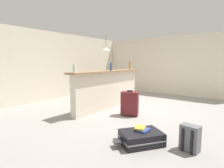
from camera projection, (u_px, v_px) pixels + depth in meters
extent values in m
cube|color=gray|center=(131.00, 108.00, 5.50)|extent=(13.00, 13.00, 0.05)
cube|color=silver|center=(67.00, 66.00, 7.19)|extent=(6.60, 0.10, 2.50)
cube|color=silver|center=(162.00, 65.00, 7.93)|extent=(0.10, 6.00, 2.50)
cube|color=silver|center=(109.00, 90.00, 5.45)|extent=(2.80, 0.20, 1.09)
cube|color=#93704C|center=(109.00, 71.00, 5.38)|extent=(2.96, 0.40, 0.05)
cylinder|color=silver|center=(74.00, 68.00, 4.42)|extent=(0.07, 0.07, 0.20)
cylinder|color=#284C89|center=(111.00, 67.00, 5.31)|extent=(0.06, 0.06, 0.24)
cylinder|color=#9E661E|center=(130.00, 65.00, 6.35)|extent=(0.06, 0.06, 0.27)
cube|color=#4C331E|center=(106.00, 78.00, 7.44)|extent=(1.10, 0.80, 0.04)
cylinder|color=#4C331E|center=(104.00, 89.00, 6.90)|extent=(0.06, 0.06, 0.70)
cylinder|color=#4C331E|center=(119.00, 87.00, 7.67)|extent=(0.06, 0.06, 0.70)
cylinder|color=#4C331E|center=(92.00, 88.00, 7.31)|extent=(0.06, 0.06, 0.70)
cylinder|color=#4C331E|center=(107.00, 85.00, 8.08)|extent=(0.06, 0.06, 0.70)
cube|color=#9E754C|center=(115.00, 87.00, 7.06)|extent=(0.43, 0.43, 0.04)
cube|color=#9E754C|center=(111.00, 80.00, 7.12)|extent=(0.40, 0.07, 0.48)
cylinder|color=#9E754C|center=(116.00, 93.00, 6.86)|extent=(0.04, 0.04, 0.41)
cylinder|color=#9E754C|center=(121.00, 92.00, 7.13)|extent=(0.04, 0.04, 0.41)
cylinder|color=#9E754C|center=(109.00, 92.00, 7.04)|extent=(0.04, 0.04, 0.41)
cylinder|color=#9E754C|center=(114.00, 91.00, 7.30)|extent=(0.04, 0.04, 0.41)
cube|color=#9E754C|center=(96.00, 84.00, 7.96)|extent=(0.45, 0.45, 0.04)
cube|color=#9E754C|center=(98.00, 78.00, 7.80)|extent=(0.40, 0.09, 0.48)
cylinder|color=#9E754C|center=(96.00, 88.00, 8.21)|extent=(0.04, 0.04, 0.41)
cylinder|color=#9E754C|center=(91.00, 89.00, 7.99)|extent=(0.04, 0.04, 0.41)
cylinder|color=#9E754C|center=(101.00, 89.00, 7.99)|extent=(0.04, 0.04, 0.41)
cylinder|color=#9E754C|center=(95.00, 90.00, 7.76)|extent=(0.04, 0.04, 0.41)
cylinder|color=black|center=(106.00, 41.00, 7.24)|extent=(0.01, 0.01, 0.53)
cone|color=white|center=(106.00, 49.00, 7.28)|extent=(0.34, 0.34, 0.14)
sphere|color=white|center=(106.00, 51.00, 7.29)|extent=(0.07, 0.07, 0.07)
cube|color=black|center=(141.00, 138.00, 3.05)|extent=(0.83, 0.79, 0.22)
cube|color=gray|center=(141.00, 138.00, 3.05)|extent=(0.85, 0.80, 0.02)
cube|color=#2D2D33|center=(118.00, 141.00, 2.93)|extent=(0.22, 0.23, 0.02)
cube|color=maroon|center=(130.00, 103.00, 4.66)|extent=(0.38, 0.50, 0.60)
cylinder|color=black|center=(137.00, 115.00, 4.64)|extent=(0.05, 0.07, 0.06)
cylinder|color=black|center=(123.00, 114.00, 4.75)|extent=(0.05, 0.07, 0.06)
cube|color=#232328|center=(130.00, 91.00, 4.62)|extent=(0.09, 0.15, 0.04)
cube|color=slate|center=(190.00, 138.00, 2.80)|extent=(0.22, 0.31, 0.42)
cube|color=#515155|center=(193.00, 140.00, 2.89)|extent=(0.09, 0.23, 0.19)
cube|color=black|center=(192.00, 143.00, 2.69)|extent=(0.03, 0.04, 0.36)
cube|color=black|center=(183.00, 140.00, 2.79)|extent=(0.03, 0.04, 0.36)
cube|color=#334C99|center=(144.00, 130.00, 3.06)|extent=(0.23, 0.17, 0.04)
cube|color=gold|center=(140.00, 127.00, 3.10)|extent=(0.25, 0.21, 0.03)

